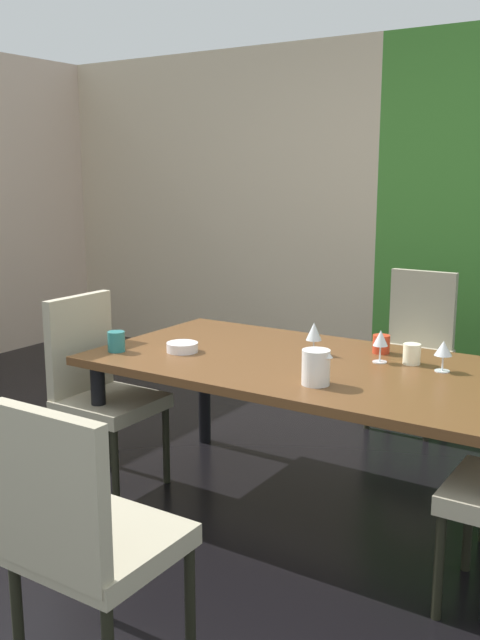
% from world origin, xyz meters
% --- Properties ---
extents(ground_plane, '(6.00, 5.38, 0.02)m').
position_xyz_m(ground_plane, '(0.00, 0.00, -0.01)').
color(ground_plane, black).
extents(back_panel_interior, '(3.14, 0.10, 2.56)m').
position_xyz_m(back_panel_interior, '(-1.43, 2.64, 1.28)').
color(back_panel_interior, beige).
rests_on(back_panel_interior, ground_plane).
extents(dining_table, '(2.07, 1.07, 0.72)m').
position_xyz_m(dining_table, '(0.78, 0.33, 0.65)').
color(dining_table, brown).
rests_on(dining_table, ground_plane).
extents(chair_head_near, '(0.44, 0.44, 0.93)m').
position_xyz_m(chair_head_near, '(0.74, -1.10, 0.52)').
color(chair_head_near, tan).
rests_on(chair_head_near, ground_plane).
extents(chair_left_near, '(0.45, 0.44, 0.97)m').
position_xyz_m(chair_left_near, '(-0.26, 0.01, 0.53)').
color(chair_left_near, tan).
rests_on(chair_left_near, ground_plane).
extents(chair_head_far, '(0.44, 0.45, 0.96)m').
position_xyz_m(chair_head_far, '(0.76, 1.77, 0.53)').
color(chair_head_far, tan).
rests_on(chair_head_far, ground_plane).
extents(wine_glass_left, '(0.07, 0.07, 0.15)m').
position_xyz_m(wine_glass_left, '(1.03, 0.50, 0.83)').
color(wine_glass_left, silver).
rests_on(wine_glass_left, dining_table).
extents(wine_glass_near_shelf, '(0.08, 0.08, 0.15)m').
position_xyz_m(wine_glass_near_shelf, '(0.71, 0.47, 0.83)').
color(wine_glass_near_shelf, silver).
rests_on(wine_glass_near_shelf, dining_table).
extents(wine_glass_near_window, '(0.08, 0.08, 0.14)m').
position_xyz_m(wine_glass_near_window, '(1.32, 0.51, 0.82)').
color(wine_glass_near_window, silver).
rests_on(wine_glass_near_window, dining_table).
extents(serving_bowl_north, '(0.15, 0.15, 0.05)m').
position_xyz_m(serving_bowl_north, '(0.15, 0.17, 0.74)').
color(serving_bowl_north, white).
rests_on(serving_bowl_north, dining_table).
extents(cup_center, '(0.08, 0.08, 0.09)m').
position_xyz_m(cup_center, '(0.97, 0.67, 0.76)').
color(cup_center, red).
rests_on(cup_center, dining_table).
extents(cup_south, '(0.08, 0.08, 0.09)m').
position_xyz_m(cup_south, '(1.16, 0.55, 0.77)').
color(cup_south, white).
rests_on(cup_south, dining_table).
extents(cup_rear, '(0.08, 0.08, 0.10)m').
position_xyz_m(cup_rear, '(-0.12, 0.00, 0.77)').
color(cup_rear, '#287272').
rests_on(cup_rear, dining_table).
extents(pitcher_west, '(0.13, 0.12, 0.15)m').
position_xyz_m(pitcher_west, '(0.94, 0.03, 0.80)').
color(pitcher_west, white).
rests_on(pitcher_west, dining_table).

